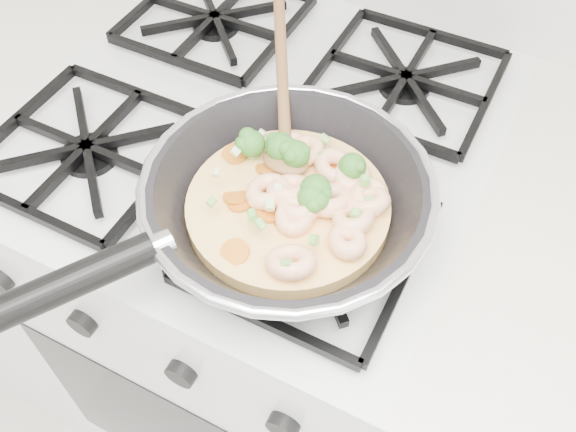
% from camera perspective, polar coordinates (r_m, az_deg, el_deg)
% --- Properties ---
extents(stove, '(0.60, 0.60, 0.92)m').
position_cam_1_polar(stove, '(1.18, -2.13, -7.19)').
color(stove, white).
rests_on(stove, ground).
extents(skillet, '(0.35, 0.55, 0.09)m').
position_cam_1_polar(skillet, '(0.66, -0.18, 1.50)').
color(skillet, black).
rests_on(skillet, stove).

